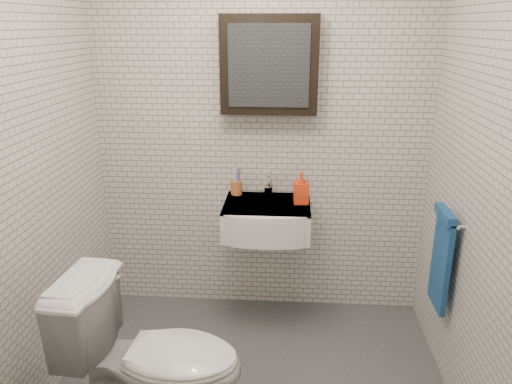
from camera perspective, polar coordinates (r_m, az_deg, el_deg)
room_shell at (r=2.28m, az=-0.86°, el=6.66°), size 2.22×2.02×2.51m
washbasin at (r=3.19m, az=1.23°, el=-3.14°), size 0.55×0.50×0.20m
faucet at (r=3.32m, az=1.42°, el=0.71°), size 0.06×0.20×0.15m
mirror_cabinet at (r=3.16m, az=1.53°, el=14.29°), size 0.60×0.15×0.60m
towel_rail at (r=2.97m, az=20.48°, el=-6.77°), size 0.09×0.30×0.58m
toothbrush_cup at (r=3.35m, az=-2.25°, el=0.60°), size 0.10×0.10×0.21m
soap_bottle at (r=3.18m, az=5.18°, el=0.53°), size 0.10×0.10×0.21m
toilet at (r=2.54m, az=-11.52°, el=-18.44°), size 0.87×0.54×0.85m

